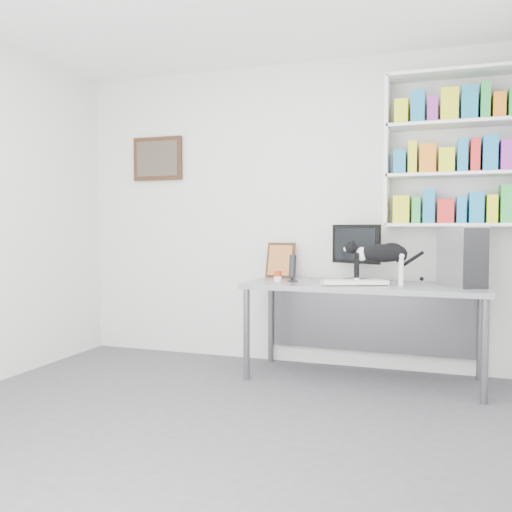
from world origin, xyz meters
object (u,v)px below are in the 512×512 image
at_px(bookshelf, 451,149).
at_px(leaning_print, 280,260).
at_px(desk, 363,332).
at_px(monitor, 356,252).
at_px(speaker, 292,268).
at_px(soup_can, 278,276).
at_px(pc_tower, 462,257).
at_px(keyboard, 354,282).
at_px(cat, 381,264).

bearing_deg(bookshelf, leaning_print, 178.69).
xyz_separation_m(bookshelf, desk, (-0.65, -0.26, -1.46)).
bearing_deg(monitor, desk, -39.79).
xyz_separation_m(speaker, soup_can, (-0.11, -0.05, -0.07)).
distance_m(pc_tower, soup_can, 1.43).
bearing_deg(keyboard, cat, -8.41).
bearing_deg(speaker, keyboard, -3.63).
bearing_deg(speaker, cat, 1.82).
distance_m(desk, leaning_print, 1.00).
xyz_separation_m(pc_tower, leaning_print, (-1.51, 0.26, -0.06)).
bearing_deg(cat, speaker, 172.65).
bearing_deg(soup_can, keyboard, -1.11).
height_order(bookshelf, monitor, bookshelf).
xyz_separation_m(monitor, leaning_print, (-0.69, 0.11, -0.08)).
bearing_deg(speaker, pc_tower, 6.79).
height_order(keyboard, speaker, speaker).
bearing_deg(leaning_print, speaker, -52.96).
relative_size(keyboard, leaning_print, 1.56).
height_order(desk, pc_tower, pc_tower).
xyz_separation_m(bookshelf, cat, (-0.51, -0.33, -0.90)).
xyz_separation_m(monitor, pc_tower, (0.82, -0.16, -0.01)).
relative_size(keyboard, speaker, 2.19).
distance_m(bookshelf, speaker, 1.58).
height_order(bookshelf, soup_can, bookshelf).
bearing_deg(pc_tower, leaning_print, 146.83).
height_order(monitor, speaker, monitor).
height_order(leaning_print, soup_can, leaning_print).
bearing_deg(pc_tower, monitor, 145.92).
bearing_deg(monitor, soup_can, -129.57).
bearing_deg(pc_tower, bookshelf, 86.61).
distance_m(pc_tower, speaker, 1.31).
xyz_separation_m(desk, pc_tower, (0.73, 0.03, 0.62)).
bearing_deg(keyboard, pc_tower, -10.76).
distance_m(bookshelf, cat, 1.09).
height_order(speaker, soup_can, speaker).
distance_m(bookshelf, pc_tower, 0.88).
height_order(bookshelf, pc_tower, bookshelf).
xyz_separation_m(leaning_print, soup_can, (0.09, -0.39, -0.12)).
bearing_deg(bookshelf, monitor, -174.28).
xyz_separation_m(desk, cat, (0.14, -0.06, 0.56)).
xyz_separation_m(bookshelf, monitor, (-0.74, -0.07, -0.83)).
xyz_separation_m(monitor, cat, (0.23, -0.25, -0.07)).
distance_m(speaker, soup_can, 0.14).
bearing_deg(cat, monitor, 125.88).
bearing_deg(leaning_print, keyboard, -22.95).
distance_m(desk, cat, 0.58).
height_order(bookshelf, leaning_print, bookshelf).
distance_m(bookshelf, desk, 1.62).
relative_size(bookshelf, leaning_print, 3.83).
relative_size(monitor, pc_tower, 1.07).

